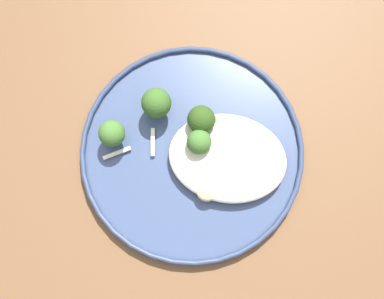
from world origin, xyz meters
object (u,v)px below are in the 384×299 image
seared_scallop_large_seared (207,191)px  broccoli_floret_front_edge (199,143)px  seared_scallop_rear_pale (207,127)px  broccoli_floret_center_pile (112,134)px  dinner_plate (192,151)px  seared_scallop_tilted_round (216,155)px  seared_scallop_tiny_bay (226,170)px  broccoli_floret_beside_noodles (156,103)px  seared_scallop_half_hidden (272,160)px  broccoli_floret_near_rim (201,120)px

seared_scallop_large_seared → broccoli_floret_front_edge: bearing=-71.1°
seared_scallop_rear_pale → broccoli_floret_center_pile: size_ratio=0.75×
dinner_plate → seared_scallop_tilted_round: size_ratio=12.45×
seared_scallop_tilted_round → broccoli_floret_center_pile: size_ratio=0.51×
dinner_plate → seared_scallop_tiny_bay: seared_scallop_tiny_bay is taller
seared_scallop_rear_pale → broccoli_floret_beside_noodles: 0.07m
seared_scallop_rear_pale → seared_scallop_large_seared: (-0.01, 0.08, -0.00)m
seared_scallop_rear_pale → broccoli_floret_center_pile: (0.12, 0.03, 0.01)m
broccoli_floret_beside_noodles → broccoli_floret_front_edge: size_ratio=1.04×
seared_scallop_half_hidden → seared_scallop_tiny_bay: bearing=22.5°
dinner_plate → seared_scallop_large_seared: 0.06m
broccoli_floret_near_rim → seared_scallop_large_seared: bearing=104.0°
seared_scallop_large_seared → seared_scallop_half_hidden: 0.09m
broccoli_floret_near_rim → broccoli_floret_center_pile: broccoli_floret_near_rim is taller
dinner_plate → broccoli_floret_beside_noodles: 0.08m
seared_scallop_rear_pale → seared_scallop_tiny_bay: bearing=122.7°
seared_scallop_large_seared → broccoli_floret_near_rim: bearing=-76.0°
broccoli_floret_center_pile → broccoli_floret_beside_noodles: bearing=-134.7°
seared_scallop_tilted_round → broccoli_floret_beside_noodles: (0.09, -0.05, 0.02)m
seared_scallop_large_seared → seared_scallop_tilted_round: size_ratio=1.06×
seared_scallop_half_hidden → seared_scallop_tilted_round: bearing=4.4°
dinner_plate → seared_scallop_tilted_round: 0.03m
dinner_plate → seared_scallop_tiny_bay: size_ratio=10.46×
broccoli_floret_near_rim → broccoli_floret_front_edge: bearing=93.9°
seared_scallop_rear_pale → broccoli_floret_front_edge: size_ratio=0.72×
seared_scallop_rear_pale → broccoli_floret_center_pile: 0.12m
dinner_plate → broccoli_floret_near_rim: broccoli_floret_near_rim is taller
seared_scallop_rear_pale → seared_scallop_half_hidden: seared_scallop_rear_pale is taller
seared_scallop_tilted_round → broccoli_floret_beside_noodles: bearing=-30.0°
dinner_plate → seared_scallop_half_hidden: (-0.10, -0.00, 0.01)m
dinner_plate → broccoli_floret_center_pile: 0.11m
seared_scallop_half_hidden → seared_scallop_tilted_round: (0.07, 0.01, -0.00)m
seared_scallop_half_hidden → broccoli_floret_center_pile: 0.20m
seared_scallop_tiny_bay → seared_scallop_large_seared: (0.02, 0.03, 0.00)m
seared_scallop_tiny_bay → seared_scallop_large_seared: bearing=56.6°
broccoli_floret_beside_noodles → broccoli_floret_near_rim: same height
seared_scallop_tiny_bay → broccoli_floret_front_edge: 0.05m
broccoli_floret_front_edge → broccoli_floret_near_rim: 0.03m
broccoli_floret_beside_noodles → broccoli_floret_near_rim: (-0.06, 0.01, 0.00)m
dinner_plate → seared_scallop_tiny_bay: 0.05m
seared_scallop_rear_pale → seared_scallop_tilted_round: seared_scallop_rear_pale is taller
seared_scallop_tilted_round → broccoli_floret_center_pile: (0.13, -0.00, 0.02)m
seared_scallop_half_hidden → broccoli_floret_center_pile: (0.20, 0.00, 0.02)m
seared_scallop_large_seared → broccoli_floret_front_edge: size_ratio=0.52×
seared_scallop_rear_pale → broccoli_floret_beside_noodles: broccoli_floret_beside_noodles is taller
seared_scallop_tiny_bay → broccoli_floret_center_pile: bearing=-7.3°
seared_scallop_half_hidden → broccoli_floret_center_pile: bearing=1.2°
broccoli_floret_front_edge → broccoli_floret_center_pile: 0.11m
seared_scallop_tiny_bay → broccoli_floret_beside_noodles: size_ratio=0.56×
seared_scallop_half_hidden → broccoli_floret_center_pile: size_ratio=0.53×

